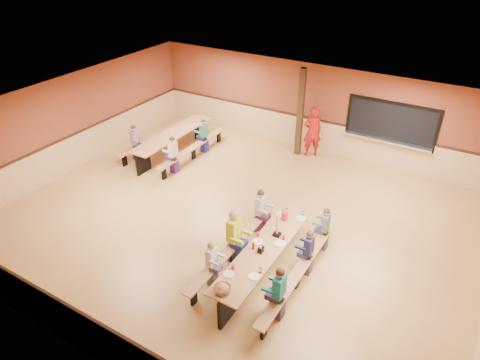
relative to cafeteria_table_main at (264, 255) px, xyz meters
The scene contains 23 objects.
ground 2.20m from the cafeteria_table_main, 137.98° to the left, with size 12.00×12.00×0.00m, color #A1733D.
room_envelope 2.14m from the cafeteria_table_main, 137.98° to the left, with size 12.04×10.04×3.02m.
kitchen_pass_through 6.54m from the cafeteria_table_main, 81.00° to the left, with size 2.78×0.28×1.38m.
structural_post 6.18m from the cafeteria_table_main, 107.05° to the left, with size 0.18×0.18×3.00m, color black.
cafeteria_table_main is the anchor object (origin of this frame).
cafeteria_table_second 6.59m from the cafeteria_table_main, 146.07° to the left, with size 1.91×3.70×0.74m.
seated_child_white_left 1.19m from the cafeteria_table_main, 133.92° to the right, with size 0.33×0.27×1.14m, color silver, non-canonical shape.
seated_adult_yellow 0.84m from the cafeteria_table_main, behind, with size 0.45×0.37×1.38m, color #C3CC18, non-canonical shape.
seated_child_grey_left 1.56m from the cafeteria_table_main, 121.95° to the left, with size 0.38×0.31×1.23m, color #ADADAD, non-canonical shape.
seated_child_teal_right 1.26m from the cafeteria_table_main, 49.04° to the right, with size 0.39×0.32×1.25m, color teal, non-canonical shape.
seated_child_navy_right 0.98m from the cafeteria_table_main, 32.32° to the left, with size 0.35×0.28×1.16m, color #1F224E, non-canonical shape.
seated_child_char_right 1.73m from the cafeteria_table_main, 61.53° to the left, with size 0.34×0.28×1.15m, color #565D61, non-canonical shape.
seated_child_purple_sec 6.86m from the cafeteria_table_main, 156.68° to the left, with size 0.36×0.30×1.20m, color #885A84, non-canonical shape.
seated_child_green_sec 6.35m from the cafeteria_table_main, 137.03° to the left, with size 0.37×0.30×1.21m, color #367860, non-canonical shape.
seated_child_tan_sec 5.35m from the cafeteria_table_main, 150.32° to the left, with size 0.37×0.31×1.22m, color beige, non-canonical shape.
standing_woman 6.13m from the cafeteria_table_main, 102.83° to the left, with size 0.64×0.42×1.75m, color #A81413.
punch_pitcher 1.22m from the cafeteria_table_main, 94.04° to the left, with size 0.16×0.16×0.22m, color red.
chip_bowl 1.59m from the cafeteria_table_main, 93.40° to the right, with size 0.32×0.32×0.15m, color orange, non-canonical shape.
napkin_dispenser 0.32m from the cafeteria_table_main, 91.42° to the right, with size 0.10×0.14×0.13m, color black.
condiment_mustard 0.35m from the cafeteria_table_main, 89.99° to the right, with size 0.06×0.06×0.17m, color yellow.
condiment_ketchup 0.39m from the cafeteria_table_main, 141.52° to the right, with size 0.06×0.06×0.17m, color #B2140F.
table_paddle 0.64m from the cafeteria_table_main, 85.70° to the left, with size 0.16×0.16×0.56m.
place_settings 0.27m from the cafeteria_table_main, 90.00° to the left, with size 0.65×3.30×0.11m, color beige, non-canonical shape.
Camera 1 is at (4.84, -7.95, 6.83)m, focal length 32.00 mm.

